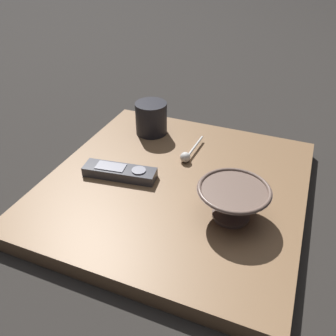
{
  "coord_description": "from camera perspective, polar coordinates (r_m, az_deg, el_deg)",
  "views": [
    {
      "loc": [
        0.6,
        0.23,
        0.52
      ],
      "look_at": [
        -0.02,
        -0.02,
        0.06
      ],
      "focal_mm": 37.82,
      "sensor_mm": 36.0,
      "label": 1
    }
  ],
  "objects": [
    {
      "name": "cereal_bowl",
      "position": [
        0.7,
        10.38,
        -5.22
      ],
      "size": [
        0.14,
        0.14,
        0.07
      ],
      "color": "brown",
      "rests_on": "table"
    },
    {
      "name": "coffee_mug",
      "position": [
        0.98,
        -2.72,
        8.03
      ],
      "size": [
        0.09,
        0.09,
        0.09
      ],
      "color": "black",
      "rests_on": "table"
    },
    {
      "name": "ground_plane",
      "position": [
        0.83,
        1.16,
        -4.11
      ],
      "size": [
        6.0,
        6.0,
        0.0
      ],
      "primitive_type": "plane",
      "color": "black"
    },
    {
      "name": "teaspoon",
      "position": [
        0.87,
        3.05,
        2.09
      ],
      "size": [
        0.12,
        0.03,
        0.03
      ],
      "color": "silver",
      "rests_on": "table"
    },
    {
      "name": "tv_remote_near",
      "position": [
        0.82,
        -7.76,
        -0.64
      ],
      "size": [
        0.07,
        0.17,
        0.03
      ],
      "color": "#38383D",
      "rests_on": "table"
    },
    {
      "name": "table",
      "position": [
        0.82,
        1.17,
        -3.12
      ],
      "size": [
        0.58,
        0.57,
        0.04
      ],
      "color": "brown",
      "rests_on": "ground"
    }
  ]
}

